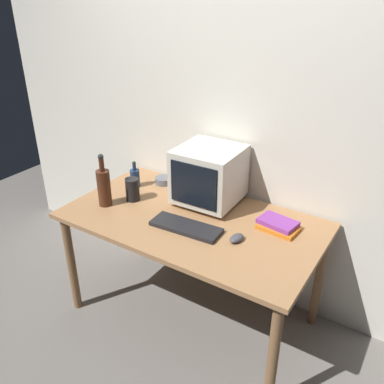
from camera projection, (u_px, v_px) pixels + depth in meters
name	position (u px, v px, depth m)	size (l,w,h in m)	color
ground_plane	(192.00, 313.00, 2.83)	(6.00, 6.00, 0.00)	slate
back_wall	(233.00, 119.00, 2.63)	(4.00, 0.08, 2.50)	silver
desk	(192.00, 230.00, 2.53)	(1.55, 0.86, 0.76)	#9E7047
crt_monitor	(209.00, 175.00, 2.59)	(0.39, 0.40, 0.37)	beige
keyboard	(186.00, 227.00, 2.38)	(0.42, 0.15, 0.02)	black
computer_mouse	(237.00, 238.00, 2.27)	(0.06, 0.10, 0.04)	#3F3F47
bottle_tall	(104.00, 186.00, 2.59)	(0.08, 0.08, 0.35)	#472314
bottle_short	(135.00, 177.00, 2.85)	(0.07, 0.07, 0.19)	navy
book_stack	(278.00, 225.00, 2.37)	(0.24, 0.18, 0.05)	orange
cd_spindle	(164.00, 180.00, 2.91)	(0.12, 0.12, 0.04)	#595B66
metal_canister	(132.00, 189.00, 2.67)	(0.09, 0.09, 0.15)	black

